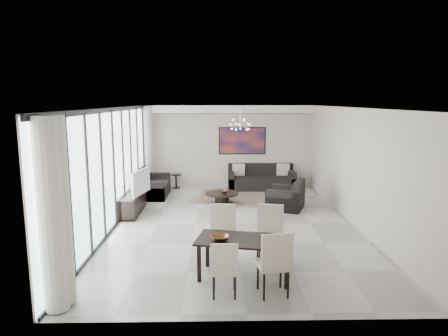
{
  "coord_description": "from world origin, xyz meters",
  "views": [
    {
      "loc": [
        -0.44,
        -9.69,
        3.08
      ],
      "look_at": [
        -0.22,
        1.05,
        1.25
      ],
      "focal_mm": 32.0,
      "sensor_mm": 36.0,
      "label": 1
    }
  ],
  "objects_px": {
    "sofa_main": "(261,180)",
    "tv_console": "(132,203)",
    "television": "(137,182)",
    "coffee_table": "(222,198)",
    "dining_table": "(245,244)"
  },
  "relations": [
    {
      "from": "sofa_main",
      "to": "dining_table",
      "type": "bearing_deg",
      "value": -98.74
    },
    {
      "from": "tv_console",
      "to": "television",
      "type": "height_order",
      "value": "television"
    },
    {
      "from": "sofa_main",
      "to": "television",
      "type": "height_order",
      "value": "television"
    },
    {
      "from": "tv_console",
      "to": "sofa_main",
      "type": "bearing_deg",
      "value": 37.61
    },
    {
      "from": "tv_console",
      "to": "dining_table",
      "type": "distance_m",
      "value": 5.01
    },
    {
      "from": "sofa_main",
      "to": "tv_console",
      "type": "distance_m",
      "value": 4.95
    },
    {
      "from": "coffee_table",
      "to": "sofa_main",
      "type": "xyz_separation_m",
      "value": [
        1.42,
        2.14,
        0.09
      ]
    },
    {
      "from": "coffee_table",
      "to": "tv_console",
      "type": "bearing_deg",
      "value": -160.63
    },
    {
      "from": "television",
      "to": "tv_console",
      "type": "bearing_deg",
      "value": 86.14
    },
    {
      "from": "coffee_table",
      "to": "television",
      "type": "relative_size",
      "value": 0.85
    },
    {
      "from": "sofa_main",
      "to": "tv_console",
      "type": "relative_size",
      "value": 1.34
    },
    {
      "from": "sofa_main",
      "to": "television",
      "type": "bearing_deg",
      "value": -140.81
    },
    {
      "from": "coffee_table",
      "to": "sofa_main",
      "type": "bearing_deg",
      "value": 56.42
    },
    {
      "from": "coffee_table",
      "to": "sofa_main",
      "type": "relative_size",
      "value": 0.43
    },
    {
      "from": "sofa_main",
      "to": "dining_table",
      "type": "xyz_separation_m",
      "value": [
        -1.1,
        -7.14,
        0.32
      ]
    }
  ]
}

